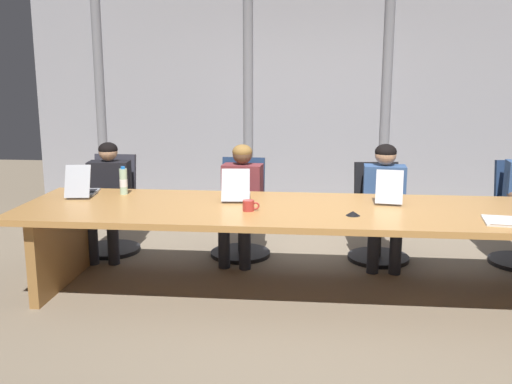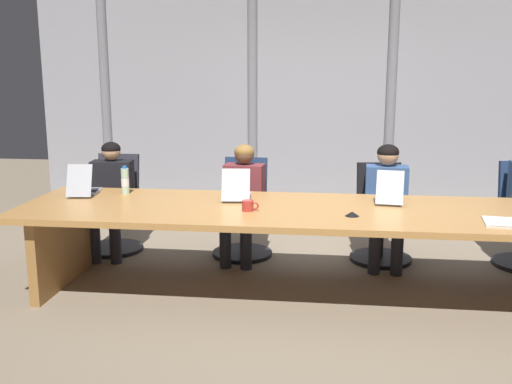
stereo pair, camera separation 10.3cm
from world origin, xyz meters
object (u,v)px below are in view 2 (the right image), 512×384
at_px(office_chair_left_end, 114,215).
at_px(spiral_notepad, 500,222).
at_px(person_left_end, 111,192).
at_px(laptop_left_mid, 237,192).
at_px(laptop_left_end, 84,188).
at_px(person_center, 387,197).
at_px(conference_mic_middle, 352,214).
at_px(office_chair_center, 381,224).
at_px(person_left_mid, 242,195).
at_px(laptop_center, 390,195).
at_px(water_bottle_primary, 125,181).
at_px(coffee_mug_far, 248,206).
at_px(office_chair_left_mid, 243,219).

bearing_deg(office_chair_left_end, spiral_notepad, 69.79).
bearing_deg(person_left_end, laptop_left_mid, 61.07).
bearing_deg(spiral_notepad, laptop_left_end, 177.19).
distance_m(office_chair_left_end, person_center, 2.76).
bearing_deg(laptop_left_end, conference_mic_middle, -110.03).
bearing_deg(office_chair_center, person_left_mid, -90.23).
distance_m(office_chair_left_end, person_left_mid, 1.40).
relative_size(laptop_center, person_left_end, 0.39).
xyz_separation_m(laptop_left_end, water_bottle_primary, (0.36, 0.07, 0.06)).
bearing_deg(spiral_notepad, water_bottle_primary, 174.79).
height_order(laptop_left_end, office_chair_left_end, laptop_left_end).
relative_size(laptop_left_end, laptop_center, 1.01).
bearing_deg(laptop_center, conference_mic_middle, 155.87).
xyz_separation_m(office_chair_center, spiral_notepad, (0.72, -1.35, 0.40)).
relative_size(person_center, coffee_mug_far, 8.54).
xyz_separation_m(office_chair_left_end, person_center, (2.74, -0.16, 0.30)).
xyz_separation_m(office_chair_left_mid, person_left_mid, (0.02, -0.16, 0.28)).
relative_size(office_chair_left_mid, person_center, 0.84).
distance_m(laptop_left_mid, person_left_end, 1.49).
distance_m(person_left_end, person_center, 2.70).
distance_m(office_chair_center, coffee_mug_far, 1.71).
bearing_deg(office_chair_center, spiral_notepad, 20.96).
bearing_deg(laptop_center, water_bottle_primary, 96.38).
bearing_deg(person_left_end, water_bottle_primary, 27.70).
relative_size(laptop_left_end, conference_mic_middle, 4.12).
bearing_deg(laptop_center, spiral_notepad, -124.14).
bearing_deg(laptop_left_end, laptop_center, -97.00).
relative_size(laptop_left_end, laptop_left_mid, 1.02).
relative_size(laptop_center, person_left_mid, 0.40).
bearing_deg(water_bottle_primary, office_chair_center, 15.89).
xyz_separation_m(coffee_mug_far, conference_mic_middle, (0.81, -0.07, -0.03)).
relative_size(laptop_left_mid, office_chair_center, 0.47).
xyz_separation_m(person_left_end, coffee_mug_far, (1.52, -1.02, 0.14)).
relative_size(person_left_mid, coffee_mug_far, 8.38).
height_order(office_chair_left_mid, person_left_mid, person_left_mid).
xyz_separation_m(laptop_center, person_center, (0.03, 0.55, -0.13)).
xyz_separation_m(laptop_left_mid, office_chair_left_mid, (-0.05, 0.74, -0.43)).
bearing_deg(office_chair_center, laptop_center, -7.35).
relative_size(office_chair_center, coffee_mug_far, 6.96).
xyz_separation_m(laptop_left_end, office_chair_center, (2.69, 0.73, -0.44)).
relative_size(laptop_left_end, office_chair_center, 0.48).
bearing_deg(person_left_mid, coffee_mug_far, 15.68).
bearing_deg(office_chair_left_mid, office_chair_left_end, -88.40).
relative_size(person_center, conference_mic_middle, 10.46).
xyz_separation_m(laptop_center, office_chair_left_mid, (-1.36, 0.71, -0.44)).
relative_size(person_left_end, person_left_mid, 1.00).
bearing_deg(person_left_mid, laptop_left_mid, 8.41).
height_order(water_bottle_primary, conference_mic_middle, water_bottle_primary).
bearing_deg(coffee_mug_far, office_chair_left_mid, 100.16).
xyz_separation_m(laptop_center, water_bottle_primary, (-2.33, 0.04, 0.06)).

